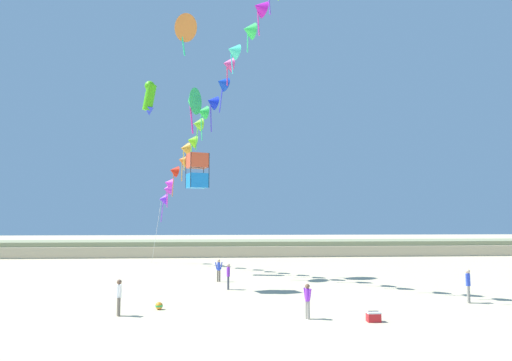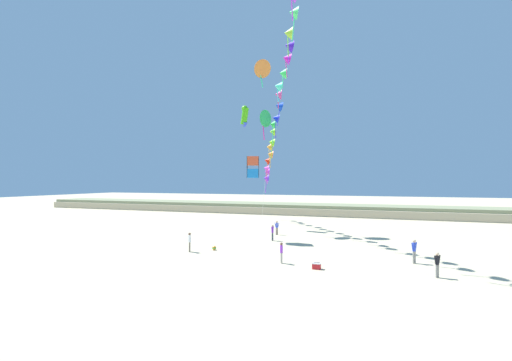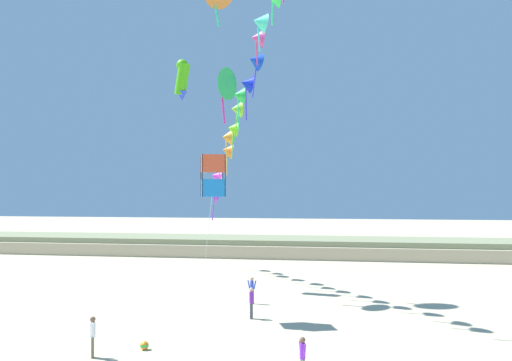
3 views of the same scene
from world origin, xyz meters
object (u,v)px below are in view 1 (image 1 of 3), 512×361
person_near_left (219,269)px  person_near_right (307,299)px  beach_cooler (373,317)px  beach_ball (159,306)px  large_kite_low_lead (149,97)px  person_far_right (119,295)px  person_mid_center (228,274)px  large_kite_high_solo (192,101)px  large_kite_mid_trail (197,171)px  person_far_left (468,283)px  large_kite_outer_drift (183,27)px

person_near_left → person_near_right: 13.21m
person_near_right → beach_cooler: (2.71, -0.76, -0.67)m
beach_cooler → beach_ball: 10.12m
large_kite_low_lead → beach_cooler: (12.59, -18.58, -14.48)m
person_far_right → person_near_left: bearing=68.4°
beach_cooler → person_near_left: bearing=116.5°
person_near_left → person_far_right: bearing=-111.6°
beach_ball → person_mid_center: bearing=60.8°
person_far_right → large_kite_high_solo: large_kite_high_solo is taller
person_near_right → beach_cooler: 2.89m
person_near_right → large_kite_mid_trail: 12.02m
person_mid_center → large_kite_high_solo: bearing=116.8°
person_near_right → person_far_left: bearing=19.3°
large_kite_mid_trail → beach_cooler: large_kite_mid_trail is taller
person_mid_center → large_kite_high_solo: large_kite_high_solo is taller
large_kite_low_lead → large_kite_high_solo: (3.76, -3.47, -1.26)m
person_mid_center → person_far_left: bearing=-24.2°
person_near_right → beach_cooler: size_ratio=2.65×
person_far_left → large_kite_low_lead: size_ratio=0.60×
person_far_right → beach_cooler: size_ratio=2.83×
large_kite_outer_drift → person_mid_center: bearing=-63.4°
large_kite_low_lead → large_kite_mid_trail: (4.55, -9.28, -7.25)m
large_kite_low_lead → large_kite_mid_trail: 12.62m
large_kite_outer_drift → person_far_left: bearing=-38.7°
person_near_right → large_kite_low_lead: size_ratio=0.52×
person_near_left → large_kite_mid_trail: 7.82m
large_kite_high_solo → large_kite_outer_drift: bearing=115.8°
person_near_left → large_kite_outer_drift: bearing=130.4°
large_kite_low_lead → person_far_left: bearing=-37.4°
beach_cooler → beach_ball: size_ratio=1.59×
large_kite_outer_drift → person_near_left: bearing=-49.6°
person_far_right → beach_ball: 2.27m
person_mid_center → person_far_left: person_far_left is taller
person_mid_center → beach_cooler: person_mid_center is taller
person_near_right → person_mid_center: person_mid_center is taller
person_far_left → person_far_right: size_ratio=1.08×
person_near_right → beach_ball: 7.35m
person_near_left → beach_ball: 10.36m
person_near_right → large_kite_high_solo: size_ratio=0.43×
large_kite_high_solo → beach_ball: large_kite_high_solo is taller
person_far_left → large_kite_mid_trail: (-14.53, 5.32, 6.43)m
person_far_left → large_kite_mid_trail: bearing=159.9°
large_kite_low_lead → beach_cooler: 26.71m
large_kite_high_solo → beach_cooler: size_ratio=6.17×
large_kite_mid_trail → beach_ball: size_ratio=6.03×
person_far_right → large_kite_low_lead: size_ratio=0.56×
large_kite_outer_drift → beach_cooler: size_ratio=6.14×
person_mid_center → large_kite_low_lead: bearing=126.1°
person_far_right → large_kite_mid_trail: 10.22m
person_near_right → person_far_left: person_far_left is taller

